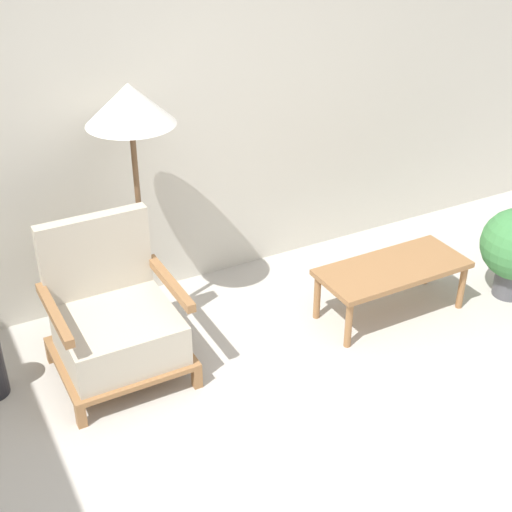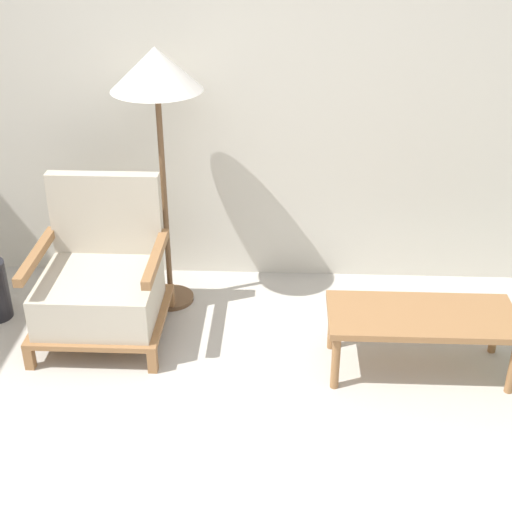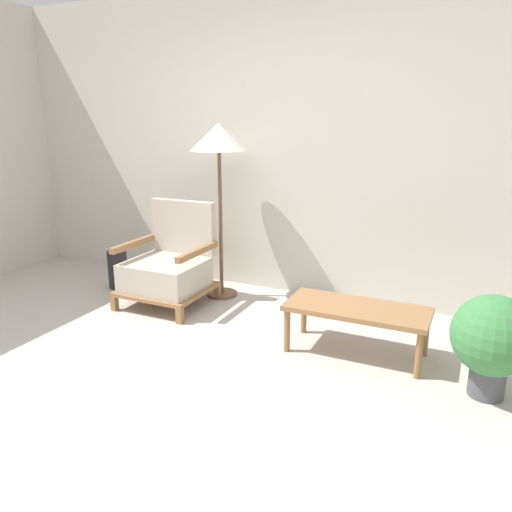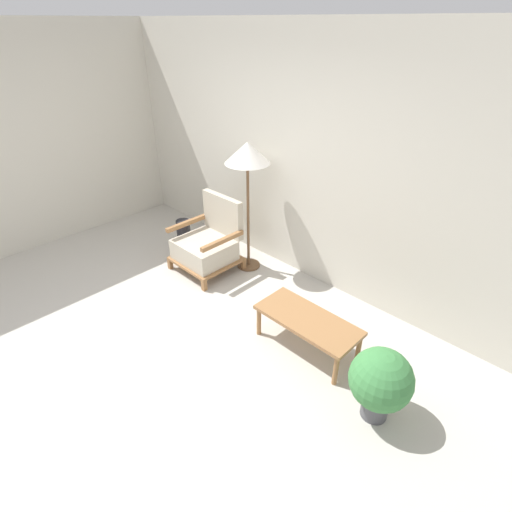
# 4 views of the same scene
# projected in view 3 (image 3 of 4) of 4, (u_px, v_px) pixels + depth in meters

# --- Properties ---
(ground_plane) EXTENTS (14.00, 14.00, 0.00)m
(ground_plane) POSITION_uv_depth(u_px,v_px,m) (117.00, 402.00, 2.90)
(ground_plane) COLOR #B7B2A8
(wall_back) EXTENTS (8.00, 0.06, 2.70)m
(wall_back) POSITION_uv_depth(u_px,v_px,m) (271.00, 145.00, 4.49)
(wall_back) COLOR beige
(wall_back) RESTS_ON ground_plane
(armchair) EXTENTS (0.71, 0.67, 0.88)m
(armchair) POSITION_uv_depth(u_px,v_px,m) (169.00, 267.00, 4.35)
(armchair) COLOR olive
(armchair) RESTS_ON ground_plane
(floor_lamp) EXTENTS (0.50, 0.50, 1.55)m
(floor_lamp) POSITION_uv_depth(u_px,v_px,m) (219.00, 144.00, 4.26)
(floor_lamp) COLOR brown
(floor_lamp) RESTS_ON ground_plane
(coffee_table) EXTENTS (0.97, 0.43, 0.35)m
(coffee_table) POSITION_uv_depth(u_px,v_px,m) (357.00, 312.00, 3.42)
(coffee_table) COLOR olive
(coffee_table) RESTS_ON ground_plane
(vase) EXTENTS (0.18, 0.18, 0.36)m
(vase) POSITION_uv_depth(u_px,v_px,m) (118.00, 269.00, 4.79)
(vase) COLOR black
(vase) RESTS_ON ground_plane
(potted_plant) EXTENTS (0.48, 0.48, 0.63)m
(potted_plant) POSITION_uv_depth(u_px,v_px,m) (493.00, 338.00, 2.88)
(potted_plant) COLOR #4C4C51
(potted_plant) RESTS_ON ground_plane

